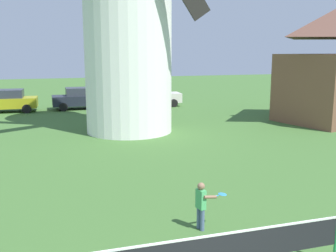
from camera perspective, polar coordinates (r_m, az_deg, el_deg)
The scene contains 6 objects.
tennis_net at distance 7.29m, azimuth 4.91°, elevation -17.70°, with size 5.77×0.06×1.10m.
player_far at distance 9.45m, azimuth 4.91°, elevation -11.02°, with size 0.75×0.38×1.16m.
parked_car_mustard at distance 29.50m, azimuth -22.36°, elevation 3.43°, with size 4.18×2.06×1.56m.
parked_car_black at distance 29.54m, azimuth -12.09°, elevation 4.01°, with size 4.46×1.91×1.56m.
parked_car_cream at distance 30.32m, azimuth -2.17°, elevation 4.41°, with size 4.29×2.12×1.56m.
chapel at distance 25.49m, azimuth 23.10°, elevation 7.93°, with size 7.23×6.00×7.60m.
Camera 1 is at (-2.54, -4.13, 4.16)m, focal length 42.18 mm.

